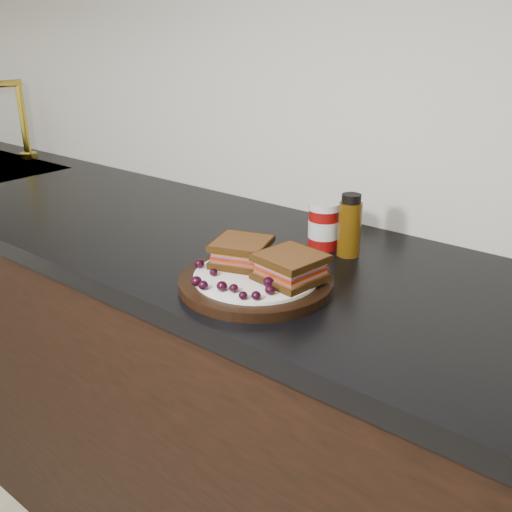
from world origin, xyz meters
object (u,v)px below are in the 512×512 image
(condiment_jar, at_px, (324,225))
(oil_bottle, at_px, (350,225))
(sandwich_left, at_px, (242,252))
(plate, at_px, (256,282))

(condiment_jar, height_order, oil_bottle, oil_bottle)
(sandwich_left, xyz_separation_m, oil_bottle, (0.11, 0.22, 0.02))
(plate, bearing_deg, sandwich_left, 155.80)
(sandwich_left, distance_m, oil_bottle, 0.24)
(plate, distance_m, condiment_jar, 0.25)
(plate, bearing_deg, oil_bottle, 77.99)
(oil_bottle, bearing_deg, condiment_jar, 175.63)
(condiment_jar, bearing_deg, sandwich_left, -100.44)
(sandwich_left, xyz_separation_m, condiment_jar, (0.04, 0.22, 0.00))
(plate, relative_size, condiment_jar, 2.79)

